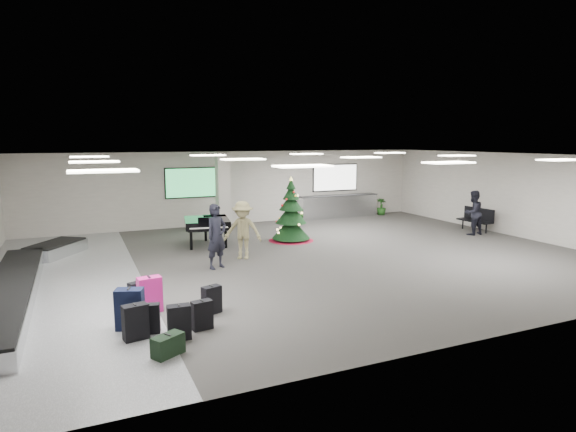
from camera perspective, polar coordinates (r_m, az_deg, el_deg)
name	(u,v)px	position (r m, az deg, el deg)	size (l,w,h in m)	color
ground	(305,258)	(15.25, 1.98, -5.01)	(18.00, 18.00, 0.00)	#373432
room_envelope	(285,183)	(15.31, -0.36, 3.90)	(18.02, 14.02, 3.21)	#AFA9A0
baggage_carousel	(22,282)	(13.75, -28.97, -6.82)	(2.28, 9.71, 0.43)	silver
service_counter	(338,206)	(23.23, 5.94, 1.17)	(4.05, 0.65, 1.08)	silver
suitcase_0	(179,322)	(9.41, -12.77, -12.18)	(0.44, 0.26, 0.68)	black
suitcase_1	(150,319)	(9.83, -16.06, -11.61)	(0.41, 0.28, 0.60)	black
pink_suitcase	(150,295)	(10.94, -16.06, -8.94)	(0.53, 0.34, 0.80)	#D21B80
suitcase_3	(212,300)	(10.61, -9.04, -9.77)	(0.45, 0.34, 0.62)	black
navy_suitcase	(130,309)	(10.11, -18.23, -10.42)	(0.60, 0.47, 0.84)	black
suitcase_5	(135,322)	(9.60, -17.64, -11.90)	(0.49, 0.32, 0.70)	black
green_duffel	(168,345)	(8.85, -14.04, -14.65)	(0.62, 0.52, 0.39)	black
suitcase_7	(202,315)	(9.80, -10.16, -11.47)	(0.43, 0.27, 0.60)	black
suitcase_8	(137,294)	(11.42, -17.41, -8.82)	(0.43, 0.35, 0.57)	black
christmas_tree	(291,219)	(17.73, 0.36, -0.33)	(1.68, 1.68, 2.39)	maroon
grand_piano	(207,223)	(17.19, -9.59, -0.86)	(1.79, 2.16, 1.10)	black
bench	(477,218)	(21.15, 21.44, -0.22)	(0.59, 1.52, 0.95)	black
traveler_a	(217,236)	(14.04, -8.46, -2.40)	(0.69, 0.45, 1.88)	black
traveler_b	(243,230)	(15.07, -5.39, -1.68)	(1.18, 0.68, 1.82)	#8E8458
traveler_bench	(473,213)	(20.15, 21.08, 0.36)	(0.85, 0.66, 1.75)	black
potted_plant_left	(301,213)	(22.20, 1.58, 0.37)	(0.40, 0.32, 0.72)	#194315
potted_plant_right	(381,207)	(24.34, 11.01, 1.11)	(0.47, 0.47, 0.84)	#194315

